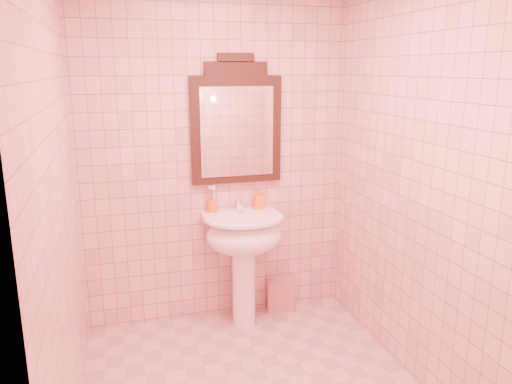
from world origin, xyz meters
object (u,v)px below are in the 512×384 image
object	(u,v)px
pedestal_sink	(244,243)
towel	(280,294)
mirror	(236,124)
toothbrush_cup	(212,206)
soap_dispenser	(259,198)

from	to	relation	value
pedestal_sink	towel	size ratio (longest dim) A/B	3.42
mirror	toothbrush_cup	world-z (taller)	mirror
toothbrush_cup	soap_dispenser	xyz separation A→B (m)	(0.36, -0.01, 0.03)
pedestal_sink	mirror	bearing A→B (deg)	90.00
mirror	soap_dispenser	xyz separation A→B (m)	(0.16, -0.03, -0.56)
toothbrush_cup	towel	bearing A→B (deg)	-1.32
soap_dispenser	pedestal_sink	bearing A→B (deg)	-137.72
pedestal_sink	toothbrush_cup	distance (m)	0.37
mirror	soap_dispenser	distance (m)	0.59
pedestal_sink	towel	distance (m)	0.66
pedestal_sink	toothbrush_cup	world-z (taller)	toothbrush_cup
pedestal_sink	soap_dispenser	xyz separation A→B (m)	(0.16, 0.17, 0.28)
mirror	toothbrush_cup	xyz separation A→B (m)	(-0.20, -0.02, -0.60)
pedestal_sink	mirror	distance (m)	0.87
soap_dispenser	toothbrush_cup	bearing A→B (deg)	174.55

